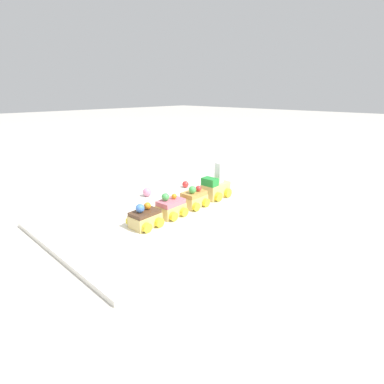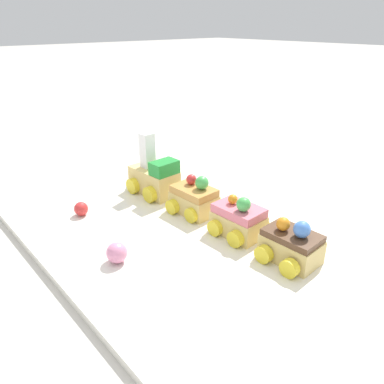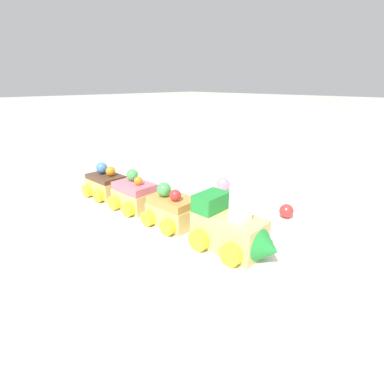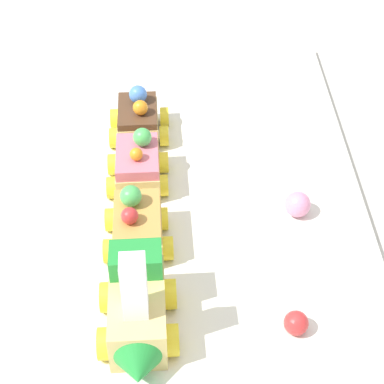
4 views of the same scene
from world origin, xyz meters
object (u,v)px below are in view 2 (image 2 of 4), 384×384
at_px(cake_train_locomotive, 152,177).
at_px(cake_car_caramel, 194,199).
at_px(gumball_pink, 117,253).
at_px(gumball_red, 81,209).
at_px(cake_car_chocolate, 291,245).
at_px(cake_car_strawberry, 238,220).

xyz_separation_m(cake_train_locomotive, cake_car_caramel, (-0.11, -0.00, -0.01)).
relative_size(gumball_pink, gumball_red, 1.24).
height_order(cake_car_caramel, gumball_red, cake_car_caramel).
relative_size(cake_train_locomotive, gumball_red, 5.21).
relative_size(cake_car_chocolate, gumball_pink, 2.68).
bearing_deg(cake_car_caramel, gumball_pink, 100.90).
xyz_separation_m(cake_car_caramel, gumball_red, (0.11, 0.15, -0.01)).
height_order(cake_car_strawberry, gumball_red, cake_car_strawberry).
distance_m(cake_car_caramel, gumball_red, 0.19).
bearing_deg(cake_car_strawberry, cake_car_chocolate, -179.96).
xyz_separation_m(cake_car_caramel, cake_car_chocolate, (-0.19, -0.01, -0.00)).
bearing_deg(cake_car_strawberry, cake_train_locomotive, -0.08).
relative_size(cake_car_caramel, gumball_red, 3.31).
bearing_deg(gumball_pink, cake_car_strawberry, -107.86).
bearing_deg(cake_train_locomotive, cake_car_strawberry, 179.92).
bearing_deg(cake_train_locomotive, gumball_pink, 130.46).
bearing_deg(cake_car_caramel, gumball_red, 50.21).
distance_m(cake_car_strawberry, cake_car_chocolate, 0.09).
height_order(cake_car_caramel, gumball_pink, cake_car_caramel).
distance_m(cake_car_caramel, cake_car_strawberry, 0.10).
height_order(cake_train_locomotive, gumball_red, cake_train_locomotive).
xyz_separation_m(cake_train_locomotive, cake_car_chocolate, (-0.30, -0.01, -0.01)).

